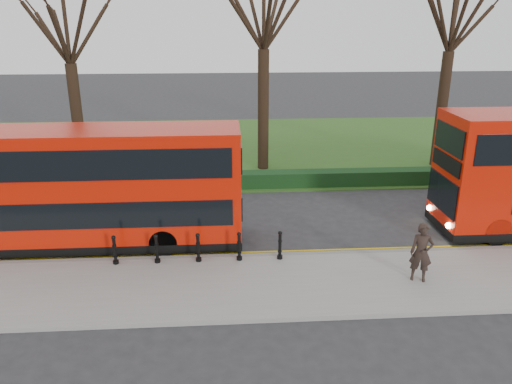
{
  "coord_description": "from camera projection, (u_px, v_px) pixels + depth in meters",
  "views": [
    {
      "loc": [
        -0.2,
        -17.03,
        8.25
      ],
      "look_at": [
        0.97,
        0.5,
        2.0
      ],
      "focal_mm": 35.0,
      "sensor_mm": 36.0,
      "label": 1
    }
  ],
  "objects": [
    {
      "name": "bus_lead",
      "position": [
        88.0,
        189.0,
        18.27
      ],
      "size": [
        11.17,
        2.57,
        4.45
      ],
      "color": "#BC1505",
      "rests_on": "ground"
    },
    {
      "name": "bollard_row",
      "position": [
        198.0,
        248.0,
        17.23
      ],
      "size": [
        5.84,
        0.15,
        1.0
      ],
      "color": "black",
      "rests_on": "pavement"
    },
    {
      "name": "grass_verge",
      "position": [
        227.0,
        147.0,
        32.88
      ],
      "size": [
        60.0,
        18.0,
        0.06
      ],
      "primitive_type": "cube",
      "color": "#30521B",
      "rests_on": "ground"
    },
    {
      "name": "tree_right",
      "position": [
        454.0,
        11.0,
        26.1
      ],
      "size": [
        7.45,
        7.45,
        11.64
      ],
      "color": "black",
      "rests_on": "ground"
    },
    {
      "name": "tree_mid",
      "position": [
        264.0,
        6.0,
        25.41
      ],
      "size": [
        7.63,
        7.63,
        11.92
      ],
      "color": "black",
      "rests_on": "ground"
    },
    {
      "name": "pavement",
      "position": [
        233.0,
        286.0,
        15.94
      ],
      "size": [
        60.0,
        4.0,
        0.15
      ],
      "primitive_type": "cube",
      "color": "gray",
      "rests_on": "ground"
    },
    {
      "name": "pedestrian",
      "position": [
        421.0,
        253.0,
        15.84
      ],
      "size": [
        0.82,
        0.67,
        1.95
      ],
      "primitive_type": "imported",
      "rotation": [
        0.0,
        0.0,
        -0.33
      ],
      "color": "black",
      "rests_on": "pavement"
    },
    {
      "name": "ground",
      "position": [
        231.0,
        247.0,
        18.79
      ],
      "size": [
        120.0,
        120.0,
        0.0
      ],
      "primitive_type": "plane",
      "color": "#28282B",
      "rests_on": "ground"
    },
    {
      "name": "hedge",
      "position": [
        229.0,
        181.0,
        25.05
      ],
      "size": [
        60.0,
        0.9,
        0.8
      ],
      "primitive_type": "cube",
      "color": "black",
      "rests_on": "ground"
    },
    {
      "name": "yellow_line_outer",
      "position": [
        232.0,
        255.0,
        18.13
      ],
      "size": [
        60.0,
        0.1,
        0.01
      ],
      "primitive_type": "cube",
      "color": "yellow",
      "rests_on": "ground"
    },
    {
      "name": "kerb",
      "position": [
        232.0,
        257.0,
        17.82
      ],
      "size": [
        60.0,
        0.25,
        0.16
      ],
      "primitive_type": "cube",
      "color": "slate",
      "rests_on": "ground"
    },
    {
      "name": "yellow_line_inner",
      "position": [
        232.0,
        253.0,
        18.32
      ],
      "size": [
        60.0,
        0.1,
        0.01
      ],
      "primitive_type": "cube",
      "color": "yellow",
      "rests_on": "ground"
    },
    {
      "name": "tree_left",
      "position": [
        66.0,
        25.0,
        25.08
      ],
      "size": [
        6.86,
        6.86,
        10.71
      ],
      "color": "black",
      "rests_on": "ground"
    }
  ]
}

